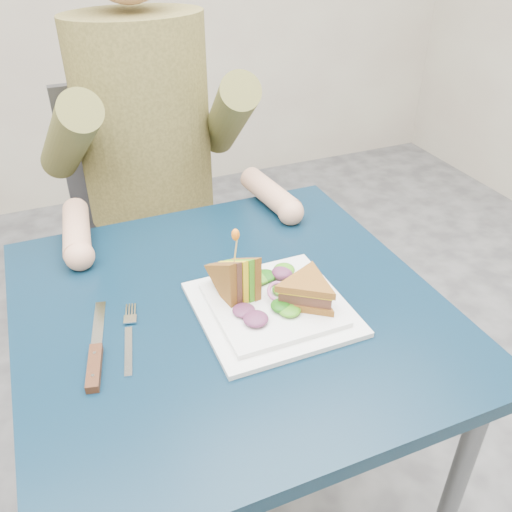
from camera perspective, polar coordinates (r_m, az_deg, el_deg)
name	(u,v)px	position (r m, az deg, el deg)	size (l,w,h in m)	color
table	(231,337)	(1.04, -2.67, -8.52)	(0.75, 0.75, 0.73)	black
chair	(149,217)	(1.68, -11.16, 4.03)	(0.42, 0.40, 0.93)	#47474C
diner	(144,107)	(1.42, -11.75, 15.14)	(0.54, 0.59, 0.74)	brown
plate	(272,307)	(0.97, 1.69, -5.38)	(0.26, 0.26, 0.02)	white
sandwich_flat	(307,291)	(0.95, 5.38, -3.74)	(0.17, 0.17, 0.05)	brown
sandwich_upright	(237,279)	(0.96, -2.06, -2.44)	(0.08, 0.13, 0.13)	brown
fork	(129,339)	(0.94, -13.21, -8.52)	(0.06, 0.18, 0.01)	silver
knife	(95,359)	(0.91, -16.57, -10.36)	(0.07, 0.22, 0.02)	silver
toothpick	(236,249)	(0.92, -2.14, 0.77)	(0.00, 0.00, 0.06)	tan
toothpick_frill	(236,235)	(0.91, -2.17, 2.25)	(0.01, 0.01, 0.02)	orange
lettuce_spill	(272,294)	(0.97, 1.74, -3.99)	(0.15, 0.13, 0.02)	#337A14
onion_ring	(279,292)	(0.96, 2.41, -3.78)	(0.04, 0.04, 0.01)	#9E4C7A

